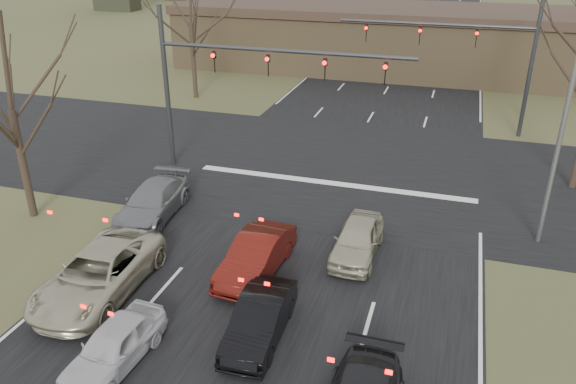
# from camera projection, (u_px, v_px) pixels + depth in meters

# --- Properties ---
(ground) EXTENTS (360.00, 360.00, 0.00)m
(ground) POSITION_uv_depth(u_px,v_px,m) (227.00, 364.00, 15.84)
(ground) COLOR #424726
(ground) RESTS_ON ground
(road_main) EXTENTS (14.00, 300.00, 0.02)m
(road_main) POSITION_uv_depth(u_px,v_px,m) (421.00, 31.00, 67.69)
(road_main) COLOR black
(road_main) RESTS_ON ground
(road_cross) EXTENTS (200.00, 14.00, 0.02)m
(road_cross) POSITION_uv_depth(u_px,v_px,m) (341.00, 168.00, 28.80)
(road_cross) COLOR black
(road_cross) RESTS_ON ground
(building) EXTENTS (42.40, 10.40, 5.30)m
(building) POSITION_uv_depth(u_px,v_px,m) (425.00, 40.00, 47.01)
(building) COLOR brown
(building) RESTS_ON ground
(mast_arm_near) EXTENTS (12.12, 0.24, 8.00)m
(mast_arm_near) POSITION_uv_depth(u_px,v_px,m) (227.00, 72.00, 26.32)
(mast_arm_near) COLOR #383A3D
(mast_arm_near) RESTS_ON ground
(mast_arm_far) EXTENTS (11.12, 0.24, 8.00)m
(mast_arm_far) POSITION_uv_depth(u_px,v_px,m) (481.00, 48.00, 31.92)
(mast_arm_far) COLOR #383A3D
(mast_arm_far) RESTS_ON ground
(streetlight_right_near) EXTENTS (2.34, 0.25, 10.00)m
(streetlight_right_near) POSITION_uv_depth(u_px,v_px,m) (562.00, 103.00, 19.74)
(streetlight_right_near) COLOR gray
(streetlight_right_near) RESTS_ON ground
(streetlight_right_far) EXTENTS (2.34, 0.25, 10.00)m
(streetlight_right_far) POSITION_uv_depth(u_px,v_px,m) (536.00, 29.00, 34.29)
(streetlight_right_far) COLOR gray
(streetlight_right_far) RESTS_ON ground
(tree_left_near) EXTENTS (5.10, 5.10, 8.50)m
(tree_left_near) POSITION_uv_depth(u_px,v_px,m) (1.00, 62.00, 21.32)
(tree_left_near) COLOR black
(tree_left_near) RESTS_ON ground
(car_silver_suv) EXTENTS (2.73, 5.60, 1.53)m
(car_silver_suv) POSITION_uv_depth(u_px,v_px,m) (99.00, 274.00, 18.64)
(car_silver_suv) COLOR #B8B295
(car_silver_suv) RESTS_ON ground
(car_white_sedan) EXTENTS (1.70, 3.74, 1.25)m
(car_white_sedan) POSITION_uv_depth(u_px,v_px,m) (114.00, 346.00, 15.63)
(car_white_sedan) COLOR silver
(car_white_sedan) RESTS_ON ground
(car_black_hatch) EXTENTS (1.52, 3.95, 1.29)m
(car_black_hatch) POSITION_uv_depth(u_px,v_px,m) (260.00, 320.00, 16.64)
(car_black_hatch) COLOR black
(car_black_hatch) RESTS_ON ground
(car_grey_ahead) EXTENTS (2.36, 4.94, 1.39)m
(car_grey_ahead) POSITION_uv_depth(u_px,v_px,m) (153.00, 202.00, 23.72)
(car_grey_ahead) COLOR slate
(car_grey_ahead) RESTS_ON ground
(car_red_ahead) EXTENTS (1.78, 4.38, 1.42)m
(car_red_ahead) POSITION_uv_depth(u_px,v_px,m) (256.00, 256.00, 19.76)
(car_red_ahead) COLOR #51100B
(car_red_ahead) RESTS_ON ground
(car_silver_ahead) EXTENTS (1.64, 3.97, 1.35)m
(car_silver_ahead) POSITION_uv_depth(u_px,v_px,m) (357.00, 239.00, 20.88)
(car_silver_ahead) COLOR #B6AF93
(car_silver_ahead) RESTS_ON ground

